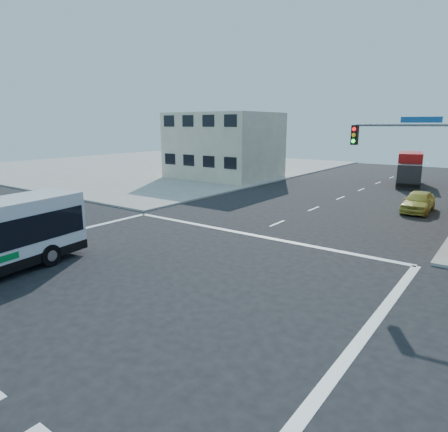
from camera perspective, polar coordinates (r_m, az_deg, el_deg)
The scene contains 6 objects.
ground at distance 17.84m, azimuth -13.26°, elevation -9.25°, with size 120.00×120.00×0.00m, color black.
sidewalk_nw at distance 66.32m, azimuth -10.08°, elevation 7.12°, with size 50.00×50.00×0.15m, color gray.
building_west at distance 50.36m, azimuth -0.01°, elevation 9.99°, with size 12.06×10.06×8.00m.
signal_mast_ne at distance 21.55m, azimuth 26.58°, elevation 7.20°, with size 7.91×1.13×8.07m.
box_truck at distance 48.75m, azimuth 24.96°, elevation 6.01°, with size 3.83×8.22×3.56m.
parked_car at distance 34.27m, azimuth 26.01°, elevation 1.88°, with size 1.93×4.81×1.64m, color gold.
Camera 1 is at (12.76, -10.55, 6.65)m, focal length 32.00 mm.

